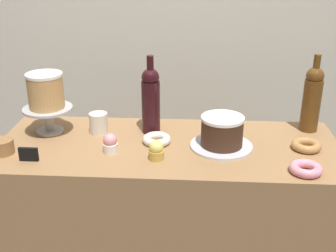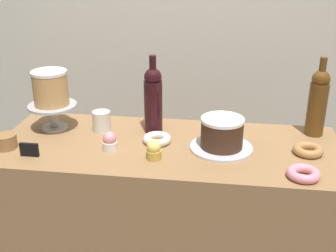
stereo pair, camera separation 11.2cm
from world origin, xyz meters
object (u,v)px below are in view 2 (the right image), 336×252
wine_bottle_dark_red (153,99)px  coffee_cup_ceramic (102,121)px  cupcake_strawberry (110,142)px  wine_bottle_amber (318,101)px  cookie_stack (6,141)px  white_layer_cake (50,88)px  donut_maple (308,150)px  donut_pink (303,174)px  cake_stand_pedestal (53,112)px  chocolate_round_cake (222,133)px  donut_sugar (157,139)px  price_sign_chalkboard (29,150)px  cupcake_lemon (154,150)px

wine_bottle_dark_red → coffee_cup_ceramic: wine_bottle_dark_red is taller
cupcake_strawberry → coffee_cup_ceramic: 0.20m
wine_bottle_amber → cookie_stack: wine_bottle_amber is taller
white_layer_cake → donut_maple: bearing=-5.4°
donut_pink → coffee_cup_ceramic: 0.84m
cake_stand_pedestal → donut_maple: bearing=-5.4°
white_layer_cake → cupcake_strawberry: 0.36m
chocolate_round_cake → donut_maple: 0.33m
wine_bottle_amber → donut_sugar: (-0.63, -0.17, -0.13)m
wine_bottle_amber → price_sign_chalkboard: wine_bottle_amber is taller
coffee_cup_ceramic → donut_maple: bearing=-7.5°
white_layer_cake → donut_maple: (1.03, -0.10, -0.17)m
cupcake_lemon → donut_sugar: size_ratio=0.66×
cupcake_lemon → cupcake_strawberry: bearing=164.6°
donut_pink → price_sign_chalkboard: (-0.98, 0.03, 0.01)m
cake_stand_pedestal → donut_maple: size_ratio=1.80×
donut_maple → donut_sugar: bearing=178.1°
cookie_stack → coffee_cup_ceramic: (0.32, 0.22, 0.01)m
donut_maple → price_sign_chalkboard: 1.04m
donut_sugar → white_layer_cake: bearing=170.3°
white_layer_cake → wine_bottle_dark_red: wine_bottle_dark_red is taller
wine_bottle_amber → wine_bottle_dark_red: 0.66m
price_sign_chalkboard → white_layer_cake: bearing=91.1°
cookie_stack → white_layer_cake: bearing=60.5°
cupcake_strawberry → donut_sugar: cupcake_strawberry is taller
cupcake_lemon → price_sign_chalkboard: size_ratio=1.06×
cupcake_lemon → cupcake_strawberry: (-0.18, 0.05, 0.00)m
chocolate_round_cake → coffee_cup_ceramic: size_ratio=1.93×
donut_pink → cookie_stack: bearing=175.8°
cupcake_lemon → chocolate_round_cake: bearing=25.7°
wine_bottle_amber → donut_sugar: 0.66m
cupcake_strawberry → cookie_stack: cupcake_strawberry is taller
cupcake_lemon → donut_sugar: cupcake_lemon is taller
white_layer_cake → chocolate_round_cake: 0.72m
wine_bottle_dark_red → cupcake_lemon: 0.27m
donut_sugar → cupcake_strawberry: bearing=-152.4°
cake_stand_pedestal → donut_maple: 1.04m
cake_stand_pedestal → white_layer_cake: white_layer_cake is taller
wine_bottle_amber → donut_sugar: wine_bottle_amber is taller
cupcake_strawberry → cupcake_lemon: bearing=-15.4°
chocolate_round_cake → wine_bottle_dark_red: (-0.29, 0.13, 0.08)m
cookie_stack → donut_sugar: bearing=12.4°
white_layer_cake → cookie_stack: 0.28m
white_layer_cake → price_sign_chalkboard: (0.00, -0.26, -0.16)m
wine_bottle_dark_red → donut_sugar: wine_bottle_dark_red is taller
chocolate_round_cake → cupcake_lemon: size_ratio=2.21×
white_layer_cake → coffee_cup_ceramic: size_ratio=1.71×
donut_sugar → donut_maple: (0.58, -0.02, 0.00)m
donut_pink → coffee_cup_ceramic: bearing=159.2°
cake_stand_pedestal → donut_sugar: size_ratio=1.80×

